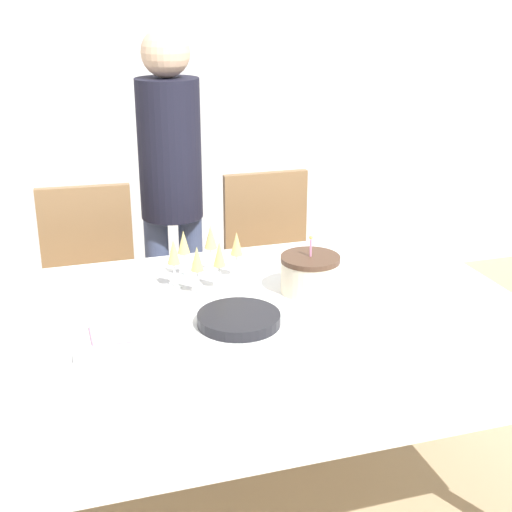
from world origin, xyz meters
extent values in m
plane|color=tan|center=(0.00, 0.00, 0.00)|extent=(12.00, 12.00, 0.00)
cube|color=silver|center=(0.00, 1.90, 1.35)|extent=(8.00, 0.05, 2.70)
cube|color=white|center=(0.00, 0.00, 0.76)|extent=(1.86, 1.11, 0.03)
cube|color=white|center=(0.00, 0.00, 0.67)|extent=(1.89, 1.14, 0.21)
cylinder|color=olive|center=(0.87, 0.49, 0.37)|extent=(0.06, 0.06, 0.74)
cube|color=olive|center=(-0.42, 0.80, 0.44)|extent=(0.45, 0.45, 0.04)
cube|color=olive|center=(-0.40, 0.99, 0.71)|extent=(0.40, 0.07, 0.50)
cylinder|color=olive|center=(-0.25, 0.61, 0.21)|extent=(0.04, 0.04, 0.42)
cylinder|color=olive|center=(-0.61, 0.64, 0.21)|extent=(0.04, 0.04, 0.42)
cylinder|color=olive|center=(-0.23, 0.97, 0.21)|extent=(0.04, 0.04, 0.42)
cylinder|color=olive|center=(-0.59, 1.00, 0.21)|extent=(0.04, 0.04, 0.42)
cube|color=olive|center=(0.42, 0.80, 0.44)|extent=(0.42, 0.42, 0.04)
cube|color=olive|center=(0.42, 1.00, 0.71)|extent=(0.40, 0.04, 0.50)
cylinder|color=olive|center=(0.60, 0.62, 0.21)|extent=(0.04, 0.04, 0.42)
cylinder|color=olive|center=(0.24, 0.62, 0.21)|extent=(0.04, 0.04, 0.42)
cylinder|color=olive|center=(0.60, 0.98, 0.21)|extent=(0.04, 0.04, 0.42)
cylinder|color=olive|center=(0.24, 0.98, 0.21)|extent=(0.04, 0.04, 0.42)
cylinder|color=beige|center=(0.28, 0.07, 0.83)|extent=(0.20, 0.20, 0.11)
cylinder|color=#4C3323|center=(0.28, 0.07, 0.89)|extent=(0.20, 0.20, 0.02)
cylinder|color=pink|center=(0.28, 0.07, 0.93)|extent=(0.01, 0.01, 0.06)
sphere|color=#F9CC4C|center=(0.28, 0.07, 0.97)|extent=(0.01, 0.01, 0.01)
cylinder|color=silver|center=(-0.06, 0.24, 0.77)|extent=(0.35, 0.35, 0.01)
cylinder|color=silver|center=(0.07, 0.25, 0.78)|extent=(0.05, 0.05, 0.00)
cylinder|color=silver|center=(0.07, 0.25, 0.82)|extent=(0.01, 0.01, 0.08)
cone|color=#E0CC72|center=(0.07, 0.25, 0.91)|extent=(0.04, 0.04, 0.08)
cylinder|color=silver|center=(0.00, 0.35, 0.78)|extent=(0.05, 0.05, 0.00)
cylinder|color=silver|center=(0.00, 0.35, 0.82)|extent=(0.01, 0.01, 0.08)
cone|color=#E0CC72|center=(0.00, 0.35, 0.91)|extent=(0.04, 0.04, 0.08)
cylinder|color=silver|center=(-0.11, 0.32, 0.78)|extent=(0.05, 0.05, 0.00)
cylinder|color=silver|center=(-0.11, 0.32, 0.82)|extent=(0.01, 0.01, 0.08)
cone|color=#E0CC72|center=(-0.11, 0.32, 0.91)|extent=(0.04, 0.04, 0.08)
cylinder|color=silver|center=(-0.16, 0.23, 0.78)|extent=(0.05, 0.05, 0.00)
cylinder|color=silver|center=(-0.16, 0.23, 0.82)|extent=(0.01, 0.01, 0.08)
cone|color=#E0CC72|center=(-0.16, 0.23, 0.91)|extent=(0.04, 0.04, 0.08)
cylinder|color=silver|center=(-0.10, 0.15, 0.78)|extent=(0.05, 0.05, 0.00)
cylinder|color=silver|center=(-0.10, 0.15, 0.82)|extent=(0.01, 0.01, 0.08)
cone|color=#E0CC72|center=(-0.10, 0.15, 0.91)|extent=(0.04, 0.04, 0.08)
cylinder|color=silver|center=(-0.01, 0.17, 0.78)|extent=(0.05, 0.05, 0.00)
cylinder|color=silver|center=(-0.01, 0.17, 0.82)|extent=(0.01, 0.01, 0.08)
cone|color=#E0CC72|center=(-0.01, 0.17, 0.91)|extent=(0.04, 0.04, 0.08)
cylinder|color=black|center=(-0.02, -0.10, 0.77)|extent=(0.26, 0.26, 0.01)
cylinder|color=black|center=(-0.02, -0.10, 0.78)|extent=(0.26, 0.26, 0.01)
cylinder|color=black|center=(-0.02, -0.10, 0.79)|extent=(0.26, 0.26, 0.01)
cylinder|color=black|center=(-0.02, -0.10, 0.79)|extent=(0.26, 0.26, 0.01)
cylinder|color=black|center=(-0.02, -0.10, 0.80)|extent=(0.26, 0.26, 0.01)
cube|color=silver|center=(0.32, -0.13, 0.77)|extent=(0.27, 0.16, 0.00)
cube|color=silver|center=(-0.45, -0.19, 0.78)|extent=(0.18, 0.08, 0.02)
cube|color=pink|center=(-0.40, -0.07, 0.78)|extent=(0.15, 0.15, 0.01)
cylinder|color=#3F4C72|center=(-0.09, 1.04, 0.39)|extent=(0.11, 0.11, 0.78)
cylinder|color=#3F4C72|center=(0.07, 1.04, 0.39)|extent=(0.11, 0.11, 0.78)
cylinder|color=black|center=(-0.01, 1.04, 1.09)|extent=(0.28, 0.28, 0.62)
sphere|color=#D8B293|center=(-0.01, 1.04, 1.50)|extent=(0.21, 0.21, 0.21)
camera|label=1|loc=(-0.57, -2.04, 1.76)|focal=50.00mm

